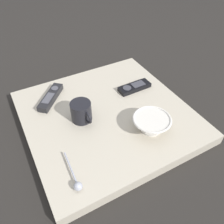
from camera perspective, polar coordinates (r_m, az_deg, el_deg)
name	(u,v)px	position (r m, az deg, el deg)	size (l,w,h in m)	color
ground_plane	(107,120)	(0.98, -1.26, -1.98)	(6.00, 6.00, 0.00)	black
table	(107,116)	(0.96, -1.28, -1.03)	(0.65, 0.65, 0.04)	#B7AD99
cereal_bowl	(151,123)	(0.87, 9.77, -2.71)	(0.15, 0.15, 0.06)	beige
coffee_mug	(81,112)	(0.90, -7.61, 0.09)	(0.08, 0.11, 0.08)	black
teaspoon	(77,183)	(0.74, -8.77, -17.01)	(0.03, 0.15, 0.03)	#A3A5B2
tv_remote_near	(134,87)	(1.07, 5.60, 6.20)	(0.15, 0.06, 0.02)	black
tv_remote_far	(51,97)	(1.03, -14.97, 3.58)	(0.15, 0.16, 0.03)	black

